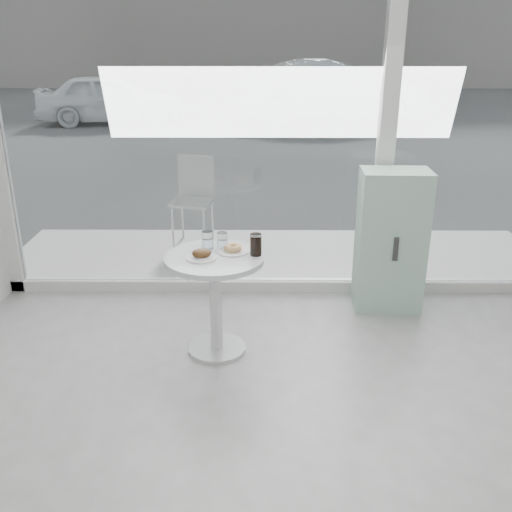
{
  "coord_description": "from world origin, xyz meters",
  "views": [
    {
      "loc": [
        -0.17,
        -1.89,
        2.26
      ],
      "look_at": [
        -0.2,
        1.7,
        0.85
      ],
      "focal_mm": 40.0,
      "sensor_mm": 36.0,
      "label": 1
    }
  ],
  "objects_px": {
    "car_silver": "(331,92)",
    "plate_fritter": "(202,255)",
    "plate_donut": "(233,249)",
    "patio_chair": "(194,194)",
    "car_white": "(111,98)",
    "cola_glass": "(256,245)",
    "main_table": "(215,284)",
    "water_tumbler_b": "(222,242)",
    "water_tumbler_a": "(208,241)",
    "mint_cabinet": "(391,241)"
  },
  "relations": [
    {
      "from": "cola_glass",
      "to": "patio_chair",
      "type": "bearing_deg",
      "value": 107.13
    },
    {
      "from": "plate_donut",
      "to": "water_tumbler_a",
      "type": "distance_m",
      "value": 0.21
    },
    {
      "from": "car_white",
      "to": "water_tumbler_b",
      "type": "height_order",
      "value": "car_white"
    },
    {
      "from": "main_table",
      "to": "cola_glass",
      "type": "bearing_deg",
      "value": 4.82
    },
    {
      "from": "car_white",
      "to": "plate_fritter",
      "type": "relative_size",
      "value": 17.01
    },
    {
      "from": "mint_cabinet",
      "to": "patio_chair",
      "type": "xyz_separation_m",
      "value": [
        -1.85,
        1.54,
        -0.02
      ]
    },
    {
      "from": "main_table",
      "to": "plate_fritter",
      "type": "bearing_deg",
      "value": -151.77
    },
    {
      "from": "plate_donut",
      "to": "cola_glass",
      "type": "height_order",
      "value": "cola_glass"
    },
    {
      "from": "cola_glass",
      "to": "main_table",
      "type": "bearing_deg",
      "value": -175.18
    },
    {
      "from": "plate_donut",
      "to": "plate_fritter",
      "type": "bearing_deg",
      "value": -149.44
    },
    {
      "from": "main_table",
      "to": "water_tumbler_b",
      "type": "relative_size",
      "value": 6.14
    },
    {
      "from": "main_table",
      "to": "car_silver",
      "type": "bearing_deg",
      "value": 79.47
    },
    {
      "from": "main_table",
      "to": "car_white",
      "type": "bearing_deg",
      "value": 107.23
    },
    {
      "from": "mint_cabinet",
      "to": "plate_fritter",
      "type": "xyz_separation_m",
      "value": [
        -1.52,
        -0.82,
        0.19
      ]
    },
    {
      "from": "car_white",
      "to": "plate_donut",
      "type": "bearing_deg",
      "value": -170.89
    },
    {
      "from": "patio_chair",
      "to": "plate_donut",
      "type": "relative_size",
      "value": 4.2
    },
    {
      "from": "main_table",
      "to": "plate_fritter",
      "type": "distance_m",
      "value": 0.26
    },
    {
      "from": "mint_cabinet",
      "to": "water_tumbler_a",
      "type": "bearing_deg",
      "value": -155.75
    },
    {
      "from": "mint_cabinet",
      "to": "water_tumbler_a",
      "type": "distance_m",
      "value": 1.63
    },
    {
      "from": "car_silver",
      "to": "plate_fritter",
      "type": "xyz_separation_m",
      "value": [
        -2.29,
        -11.9,
        -0.01
      ]
    },
    {
      "from": "car_white",
      "to": "car_silver",
      "type": "bearing_deg",
      "value": -97.25
    },
    {
      "from": "water_tumbler_a",
      "to": "mint_cabinet",
      "type": "bearing_deg",
      "value": 22.5
    },
    {
      "from": "main_table",
      "to": "water_tumbler_b",
      "type": "bearing_deg",
      "value": 71.87
    },
    {
      "from": "patio_chair",
      "to": "car_silver",
      "type": "relative_size",
      "value": 0.2
    },
    {
      "from": "plate_fritter",
      "to": "water_tumbler_a",
      "type": "height_order",
      "value": "water_tumbler_a"
    },
    {
      "from": "main_table",
      "to": "car_white",
      "type": "relative_size",
      "value": 0.2
    },
    {
      "from": "main_table",
      "to": "water_tumbler_a",
      "type": "relative_size",
      "value": 5.74
    },
    {
      "from": "mint_cabinet",
      "to": "cola_glass",
      "type": "height_order",
      "value": "mint_cabinet"
    },
    {
      "from": "plate_fritter",
      "to": "plate_donut",
      "type": "relative_size",
      "value": 0.98
    },
    {
      "from": "car_white",
      "to": "water_tumbler_b",
      "type": "relative_size",
      "value": 30.23
    },
    {
      "from": "car_silver",
      "to": "cola_glass",
      "type": "relative_size",
      "value": 30.72
    },
    {
      "from": "mint_cabinet",
      "to": "car_silver",
      "type": "distance_m",
      "value": 11.11
    },
    {
      "from": "water_tumbler_a",
      "to": "cola_glass",
      "type": "relative_size",
      "value": 0.85
    },
    {
      "from": "car_silver",
      "to": "plate_donut",
      "type": "relative_size",
      "value": 21.36
    },
    {
      "from": "patio_chair",
      "to": "water_tumbler_b",
      "type": "xyz_separation_m",
      "value": [
        0.46,
        -2.16,
        0.23
      ]
    },
    {
      "from": "plate_donut",
      "to": "cola_glass",
      "type": "bearing_deg",
      "value": -18.71
    },
    {
      "from": "patio_chair",
      "to": "car_white",
      "type": "height_order",
      "value": "car_white"
    },
    {
      "from": "patio_chair",
      "to": "main_table",
      "type": "bearing_deg",
      "value": -69.8
    },
    {
      "from": "mint_cabinet",
      "to": "water_tumbler_a",
      "type": "xyz_separation_m",
      "value": [
        -1.5,
        -0.62,
        0.22
      ]
    },
    {
      "from": "car_white",
      "to": "car_silver",
      "type": "height_order",
      "value": "car_silver"
    },
    {
      "from": "plate_fritter",
      "to": "cola_glass",
      "type": "distance_m",
      "value": 0.39
    },
    {
      "from": "car_white",
      "to": "plate_donut",
      "type": "xyz_separation_m",
      "value": [
        3.76,
        -11.61,
        0.14
      ]
    },
    {
      "from": "car_silver",
      "to": "plate_fritter",
      "type": "distance_m",
      "value": 12.12
    },
    {
      "from": "patio_chair",
      "to": "plate_donut",
      "type": "bearing_deg",
      "value": -66.24
    },
    {
      "from": "car_silver",
      "to": "cola_glass",
      "type": "xyz_separation_m",
      "value": [
        -1.91,
        -11.83,
        0.04
      ]
    },
    {
      "from": "main_table",
      "to": "car_silver",
      "type": "height_order",
      "value": "car_silver"
    },
    {
      "from": "plate_fritter",
      "to": "water_tumbler_b",
      "type": "xyz_separation_m",
      "value": [
        0.13,
        0.19,
        0.03
      ]
    },
    {
      "from": "main_table",
      "to": "water_tumbler_a",
      "type": "xyz_separation_m",
      "value": [
        -0.06,
        0.15,
        0.28
      ]
    },
    {
      "from": "mint_cabinet",
      "to": "plate_donut",
      "type": "relative_size",
      "value": 5.34
    },
    {
      "from": "mint_cabinet",
      "to": "car_silver",
      "type": "bearing_deg",
      "value": 87.8
    }
  ]
}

